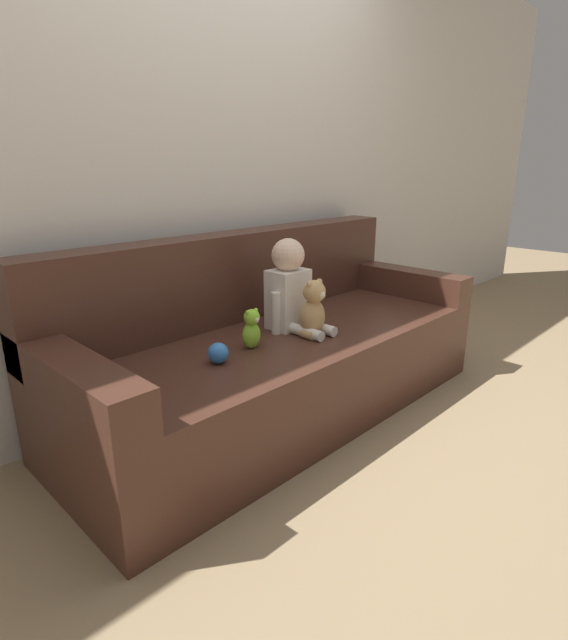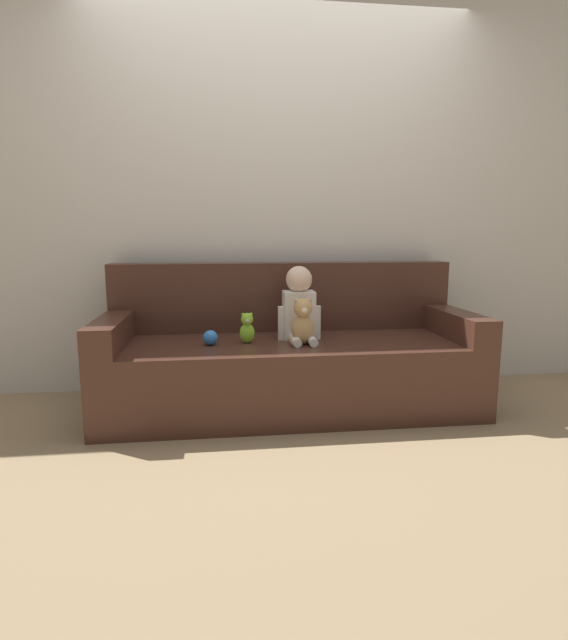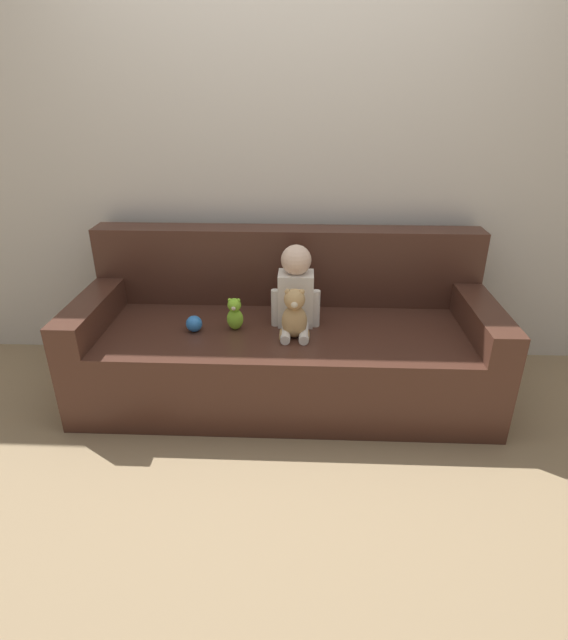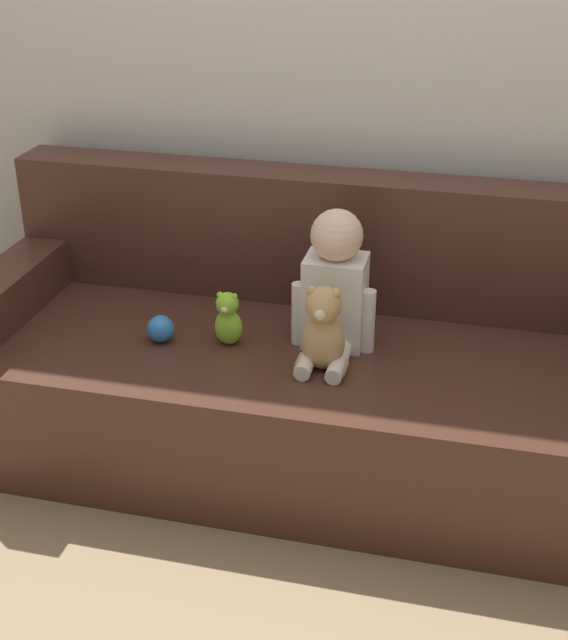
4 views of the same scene
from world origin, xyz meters
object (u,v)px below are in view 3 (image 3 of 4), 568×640
object	(u,v)px
couch	(285,340)
person_baby	(296,290)
teddy_bear_brown	(294,315)
plush_toy_side	(235,314)
toy_ball	(194,324)

from	to	relation	value
couch	person_baby	xyz separation A→B (m)	(0.06, -0.04, 0.32)
person_baby	teddy_bear_brown	bearing A→B (deg)	-91.05
teddy_bear_brown	plush_toy_side	world-z (taller)	teddy_bear_brown
couch	person_baby	bearing A→B (deg)	-37.94
person_baby	teddy_bear_brown	world-z (taller)	person_baby
teddy_bear_brown	couch	bearing A→B (deg)	105.39
person_baby	teddy_bear_brown	xyz separation A→B (m)	(-0.00, -0.15, -0.07)
teddy_bear_brown	toy_ball	bearing A→B (deg)	174.79
couch	teddy_bear_brown	distance (m)	0.32
couch	teddy_bear_brown	xyz separation A→B (m)	(0.05, -0.20, 0.25)
teddy_bear_brown	person_baby	bearing A→B (deg)	88.95
toy_ball	plush_toy_side	bearing A→B (deg)	8.53
couch	plush_toy_side	size ratio (longest dim) A/B	12.41
toy_ball	teddy_bear_brown	bearing A→B (deg)	-5.21
person_baby	teddy_bear_brown	size ratio (longest dim) A/B	1.64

